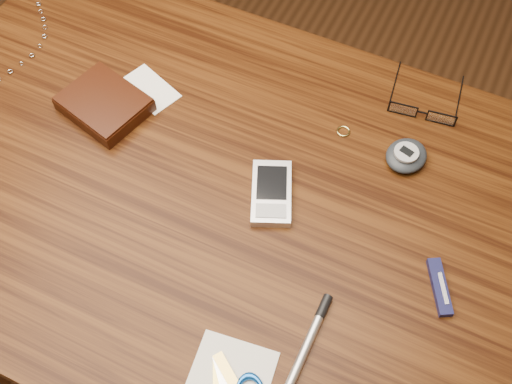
% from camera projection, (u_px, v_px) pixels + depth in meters
% --- Properties ---
extents(ground, '(3.80, 3.80, 0.00)m').
position_uv_depth(ground, '(226.00, 350.00, 1.57)').
color(ground, '#472814').
rests_on(ground, ground).
extents(desk, '(1.00, 0.70, 0.75)m').
position_uv_depth(desk, '(209.00, 220.00, 1.02)').
color(desk, '#361A08').
rests_on(desk, ground).
extents(wallet_and_card, '(0.17, 0.17, 0.03)m').
position_uv_depth(wallet_and_card, '(105.00, 104.00, 0.99)').
color(wallet_and_card, black).
rests_on(wallet_and_card, desk).
extents(eyeglasses, '(0.12, 0.12, 0.02)m').
position_uv_depth(eyeglasses, '(422.00, 111.00, 0.99)').
color(eyeglasses, black).
rests_on(eyeglasses, desk).
extents(gold_ring, '(0.02, 0.02, 0.00)m').
position_uv_depth(gold_ring, '(343.00, 131.00, 0.98)').
color(gold_ring, tan).
rests_on(gold_ring, desk).
extents(pda_phone, '(0.09, 0.12, 0.02)m').
position_uv_depth(pda_phone, '(271.00, 193.00, 0.91)').
color(pda_phone, silver).
rests_on(pda_phone, desk).
extents(pedometer, '(0.07, 0.08, 0.03)m').
position_uv_depth(pedometer, '(406.00, 155.00, 0.94)').
color(pedometer, '#1F2329').
rests_on(pedometer, desk).
extents(pocket_knife, '(0.05, 0.08, 0.01)m').
position_uv_depth(pocket_knife, '(440.00, 287.00, 0.84)').
color(pocket_knife, '#101235').
rests_on(pocket_knife, desk).
extents(silver_pen, '(0.01, 0.15, 0.01)m').
position_uv_depth(silver_pen, '(310.00, 339.00, 0.80)').
color(silver_pen, '#AAA9AE').
rests_on(silver_pen, desk).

